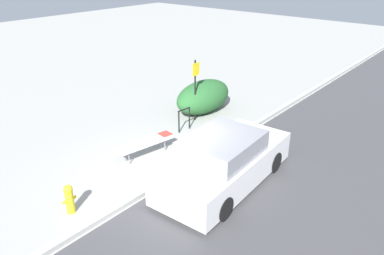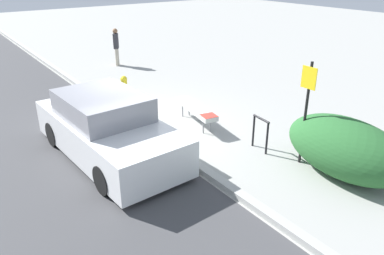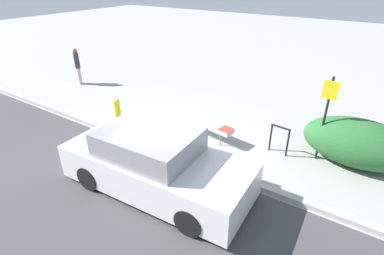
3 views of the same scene
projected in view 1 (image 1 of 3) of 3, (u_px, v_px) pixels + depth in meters
name	position (u px, v px, depth m)	size (l,w,h in m)	color
ground_plane	(167.00, 180.00, 10.36)	(60.00, 60.00, 0.00)	#9E9E99
curb	(167.00, 178.00, 10.33)	(60.00, 0.20, 0.13)	#A8A8A3
bench	(145.00, 143.00, 11.41)	(1.91, 0.69, 0.53)	gray
bike_rack	(184.00, 117.00, 13.06)	(0.55, 0.11, 0.83)	black
sign_post	(195.00, 85.00, 13.53)	(0.36, 0.08, 2.30)	black
fire_hydrant	(69.00, 198.00, 8.89)	(0.36, 0.22, 0.77)	gold
shrub_hedge	(203.00, 97.00, 14.63)	(2.70, 1.45, 1.24)	#28602D
parked_car_near	(224.00, 162.00, 9.94)	(4.42, 2.01, 1.47)	black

